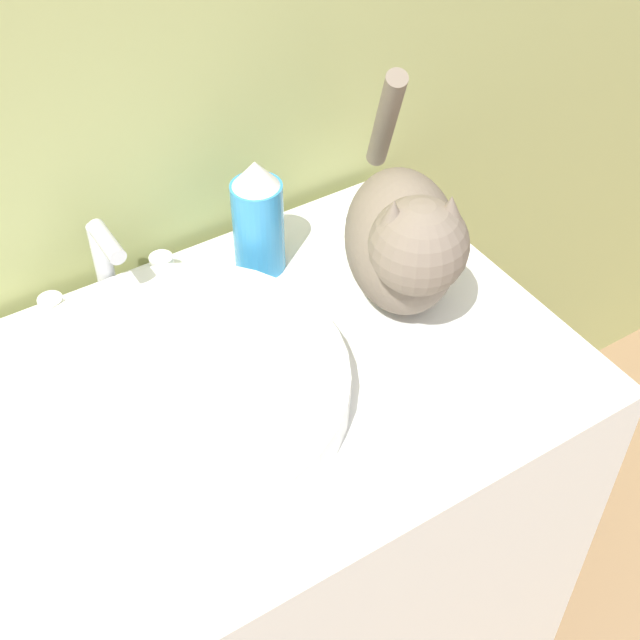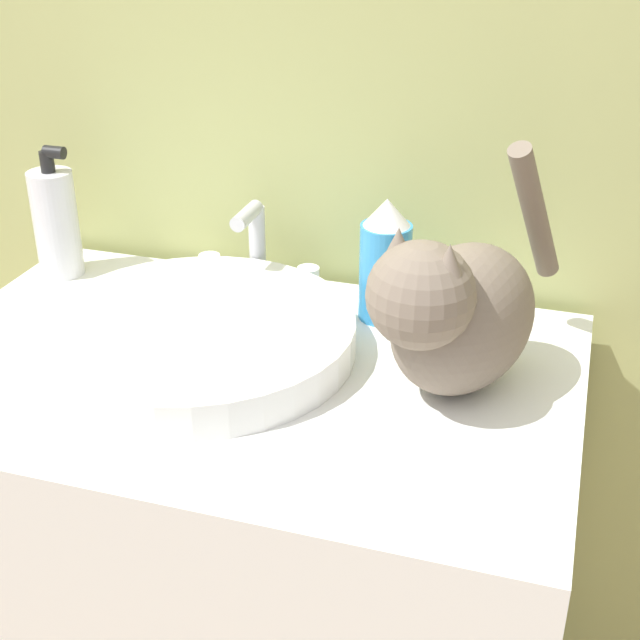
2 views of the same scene
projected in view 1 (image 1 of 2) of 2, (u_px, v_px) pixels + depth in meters
vanity_cabinet at (253, 568)px, 1.34m from camera, size 0.82×0.55×0.81m
sink_basin at (180, 388)px, 1.03m from camera, size 0.40×0.40×0.05m
faucet at (106, 269)px, 1.13m from camera, size 0.19×0.09×0.13m
cat at (405, 238)px, 1.09m from camera, size 0.22×0.34×0.27m
spray_bottle at (258, 218)px, 1.16m from camera, size 0.07×0.07×0.17m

